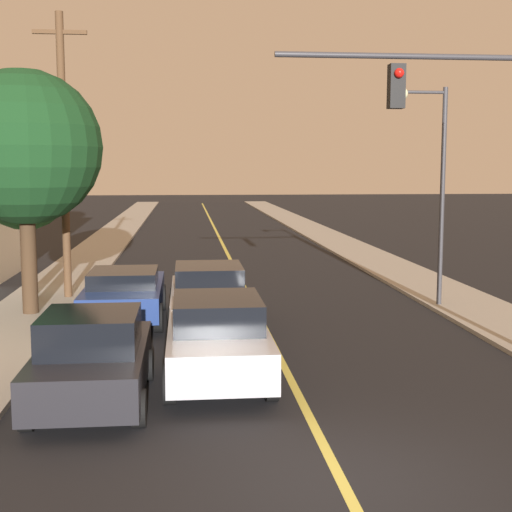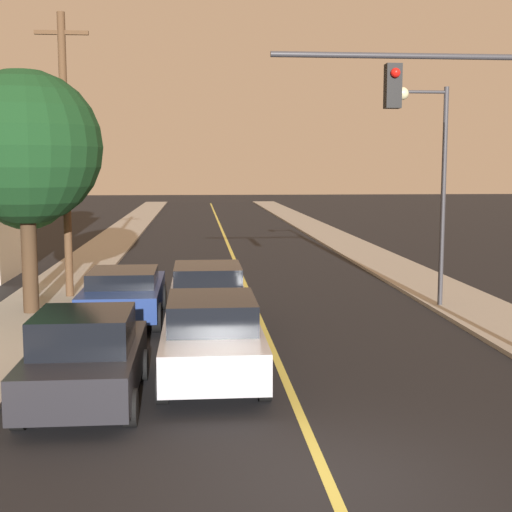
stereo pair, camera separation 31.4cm
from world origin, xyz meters
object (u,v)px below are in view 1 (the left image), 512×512
at_px(utility_pole_left, 64,152).
at_px(tree_left_near, 24,148).
at_px(car_outer_lane_front, 92,359).
at_px(traffic_signal_mast, 477,145).
at_px(tree_left_far, 24,185).
at_px(streetlamp_right, 431,165).
at_px(car_near_lane_front, 217,336).
at_px(car_near_lane_second, 209,294).
at_px(car_outer_lane_second, 125,293).

distance_m(utility_pole_left, tree_left_near, 2.53).
relative_size(car_outer_lane_front, traffic_signal_mast, 0.62).
bearing_deg(tree_left_far, car_outer_lane_front, -72.28).
height_order(streetlamp_right, tree_left_near, tree_left_near).
bearing_deg(car_near_lane_front, traffic_signal_mast, 10.88).
distance_m(car_near_lane_front, streetlamp_right, 9.71).
bearing_deg(car_near_lane_second, car_near_lane_front, -90.00).
relative_size(car_near_lane_front, traffic_signal_mast, 0.73).
bearing_deg(car_near_lane_front, tree_left_near, 127.64).
bearing_deg(tree_left_near, car_near_lane_front, -52.36).
bearing_deg(utility_pole_left, car_outer_lane_second, -58.59).
distance_m(traffic_signal_mast, utility_pole_left, 12.46).
height_order(traffic_signal_mast, tree_left_far, traffic_signal_mast).
bearing_deg(tree_left_far, traffic_signal_mast, -35.13).
distance_m(car_outer_lane_second, streetlamp_right, 9.38).
bearing_deg(car_near_lane_second, car_outer_lane_second, 162.72).
bearing_deg(tree_left_far, streetlamp_right, -11.28).
height_order(car_near_lane_front, car_near_lane_second, car_near_lane_front).
distance_m(car_near_lane_front, car_near_lane_second, 4.77).
bearing_deg(car_outer_lane_second, car_near_lane_second, -17.28).
bearing_deg(car_outer_lane_front, streetlamp_right, 41.66).
bearing_deg(streetlamp_right, utility_pole_left, 167.73).
height_order(car_near_lane_second, car_outer_lane_second, car_near_lane_second).
distance_m(car_near_lane_second, traffic_signal_mast, 7.66).
relative_size(car_near_lane_second, streetlamp_right, 0.76).
xyz_separation_m(car_near_lane_front, streetlamp_right, (6.46, 6.44, 3.34)).
relative_size(car_outer_lane_second, utility_pole_left, 0.53).
distance_m(car_near_lane_front, car_outer_lane_second, 5.90).
distance_m(car_near_lane_second, tree_left_near, 6.37).
height_order(car_near_lane_front, traffic_signal_mast, traffic_signal_mast).
bearing_deg(streetlamp_right, car_outer_lane_second, -173.59).
relative_size(car_near_lane_front, streetlamp_right, 0.76).
xyz_separation_m(car_near_lane_second, car_outer_lane_second, (-2.23, 0.69, -0.06)).
bearing_deg(tree_left_far, tree_left_near, -76.86).
bearing_deg(tree_left_far, car_outer_lane_second, -46.08).
height_order(utility_pole_left, tree_left_far, utility_pole_left).
distance_m(streetlamp_right, utility_pole_left, 10.96).
height_order(tree_left_near, tree_left_far, tree_left_near).
relative_size(car_outer_lane_second, tree_left_far, 0.93).
relative_size(car_outer_lane_front, streetlamp_right, 0.64).
relative_size(car_outer_lane_second, streetlamp_right, 0.73).
bearing_deg(car_near_lane_front, streetlamp_right, 44.91).
relative_size(car_outer_lane_front, utility_pole_left, 0.47).
height_order(car_outer_lane_front, traffic_signal_mast, traffic_signal_mast).
bearing_deg(utility_pole_left, traffic_signal_mast, -38.15).
bearing_deg(streetlamp_right, car_near_lane_second, -165.52).
distance_m(car_outer_lane_front, traffic_signal_mast, 8.96).
relative_size(streetlamp_right, tree_left_far, 1.27).
height_order(car_near_lane_second, utility_pole_left, utility_pole_left).
distance_m(car_near_lane_front, tree_left_near, 8.83).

